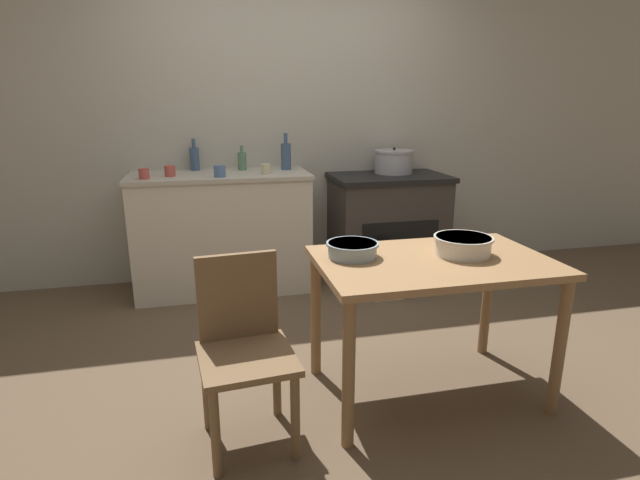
# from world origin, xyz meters

# --- Properties ---
(ground_plane) EXTENTS (14.00, 14.00, 0.00)m
(ground_plane) POSITION_xyz_m (0.00, 0.00, 0.00)
(ground_plane) COLOR brown
(wall_back) EXTENTS (8.00, 0.07, 2.55)m
(wall_back) POSITION_xyz_m (0.00, 1.58, 1.27)
(wall_back) COLOR #B2AD9E
(wall_back) RESTS_ON ground_plane
(counter_cabinet) EXTENTS (1.37, 0.63, 0.94)m
(counter_cabinet) POSITION_xyz_m (-0.59, 1.25, 0.47)
(counter_cabinet) COLOR beige
(counter_cabinet) RESTS_ON ground_plane
(stove) EXTENTS (0.96, 0.64, 0.88)m
(stove) POSITION_xyz_m (0.80, 1.25, 0.44)
(stove) COLOR #38332D
(stove) RESTS_ON ground_plane
(work_table) EXTENTS (1.14, 0.73, 0.73)m
(work_table) POSITION_xyz_m (0.36, -0.53, 0.63)
(work_table) COLOR #997047
(work_table) RESTS_ON ground_plane
(chair) EXTENTS (0.43, 0.43, 0.83)m
(chair) POSITION_xyz_m (-0.58, -0.66, 0.45)
(chair) COLOR brown
(chair) RESTS_ON ground_plane
(flour_sack) EXTENTS (0.23, 0.16, 0.41)m
(flour_sack) POSITION_xyz_m (0.62, 0.75, 0.20)
(flour_sack) COLOR beige
(flour_sack) RESTS_ON ground_plane
(stock_pot) EXTENTS (0.33, 0.33, 0.22)m
(stock_pot) POSITION_xyz_m (0.87, 1.34, 0.98)
(stock_pot) COLOR #A8A8AD
(stock_pot) RESTS_ON stove
(mixing_bowl_large) EXTENTS (0.26, 0.26, 0.07)m
(mixing_bowl_large) POSITION_xyz_m (-0.02, -0.41, 0.78)
(mixing_bowl_large) COLOR #93A8B2
(mixing_bowl_large) RESTS_ON work_table
(mixing_bowl_small) EXTENTS (0.29, 0.29, 0.09)m
(mixing_bowl_small) POSITION_xyz_m (0.53, -0.50, 0.79)
(mixing_bowl_small) COLOR silver
(mixing_bowl_small) RESTS_ON work_table
(bottle_far_left) EXTENTS (0.08, 0.08, 0.29)m
(bottle_far_left) POSITION_xyz_m (-0.05, 1.35, 1.05)
(bottle_far_left) COLOR #3D5675
(bottle_far_left) RESTS_ON counter_cabinet
(bottle_left) EXTENTS (0.08, 0.08, 0.25)m
(bottle_left) POSITION_xyz_m (-0.77, 1.47, 1.03)
(bottle_left) COLOR #3D5675
(bottle_left) RESTS_ON counter_cabinet
(bottle_mid_left) EXTENTS (0.07, 0.07, 0.19)m
(bottle_mid_left) POSITION_xyz_m (-0.40, 1.40, 1.01)
(bottle_mid_left) COLOR #517F5B
(bottle_mid_left) RESTS_ON counter_cabinet
(cup_center_left) EXTENTS (0.07, 0.07, 0.08)m
(cup_center_left) POSITION_xyz_m (-0.24, 1.14, 0.97)
(cup_center_left) COLOR beige
(cup_center_left) RESTS_ON counter_cabinet
(cup_center) EXTENTS (0.08, 0.08, 0.08)m
(cup_center) POSITION_xyz_m (-0.95, 1.18, 0.98)
(cup_center) COLOR #B74C42
(cup_center) RESTS_ON counter_cabinet
(cup_center_right) EXTENTS (0.09, 0.09, 0.09)m
(cup_center_right) POSITION_xyz_m (-0.59, 1.06, 0.98)
(cup_center_right) COLOR #4C6B99
(cup_center_right) RESTS_ON counter_cabinet
(cup_mid_right) EXTENTS (0.07, 0.07, 0.08)m
(cup_mid_right) POSITION_xyz_m (-1.12, 1.09, 0.97)
(cup_mid_right) COLOR #B74C42
(cup_mid_right) RESTS_ON counter_cabinet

